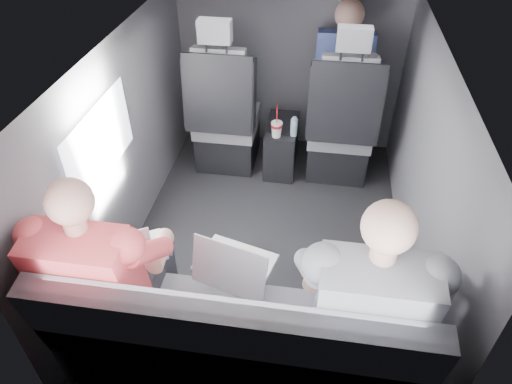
# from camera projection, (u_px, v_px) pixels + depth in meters

# --- Properties ---
(floor) EXTENTS (2.60, 2.60, 0.00)m
(floor) POSITION_uv_depth(u_px,v_px,m) (267.00, 239.00, 3.16)
(floor) COLOR black
(floor) RESTS_ON ground
(ceiling) EXTENTS (2.60, 2.60, 0.00)m
(ceiling) POSITION_uv_depth(u_px,v_px,m) (271.00, 50.00, 2.31)
(ceiling) COLOR #B2B2AD
(ceiling) RESTS_ON panel_back
(panel_left) EXTENTS (0.02, 2.60, 1.35)m
(panel_left) POSITION_uv_depth(u_px,v_px,m) (126.00, 147.00, 2.84)
(panel_left) COLOR #56565B
(panel_left) RESTS_ON floor
(panel_right) EXTENTS (0.02, 2.60, 1.35)m
(panel_right) POSITION_uv_depth(u_px,v_px,m) (423.00, 172.00, 2.63)
(panel_right) COLOR #56565B
(panel_right) RESTS_ON floor
(panel_front) EXTENTS (1.80, 0.02, 1.35)m
(panel_front) POSITION_uv_depth(u_px,v_px,m) (289.00, 69.00, 3.74)
(panel_front) COLOR #56565B
(panel_front) RESTS_ON floor
(panel_back) EXTENTS (1.80, 0.02, 1.35)m
(panel_back) POSITION_uv_depth(u_px,v_px,m) (225.00, 352.00, 1.74)
(panel_back) COLOR #56565B
(panel_back) RESTS_ON floor
(side_window) EXTENTS (0.02, 0.75, 0.42)m
(side_window) POSITION_uv_depth(u_px,v_px,m) (101.00, 142.00, 2.47)
(side_window) COLOR white
(side_window) RESTS_ON panel_left
(seatbelt) EXTENTS (0.35, 0.11, 0.59)m
(seatbelt) POSITION_uv_depth(u_px,v_px,m) (347.00, 94.00, 3.12)
(seatbelt) COLOR black
(seatbelt) RESTS_ON front_seat_right
(front_seat_left) EXTENTS (0.52, 0.58, 1.26)m
(front_seat_left) POSITION_uv_depth(u_px,v_px,m) (225.00, 123.00, 3.61)
(front_seat_left) COLOR black
(front_seat_left) RESTS_ON floor
(front_seat_right) EXTENTS (0.52, 0.58, 1.26)m
(front_seat_right) POSITION_uv_depth(u_px,v_px,m) (340.00, 132.00, 3.51)
(front_seat_right) COLOR black
(front_seat_right) RESTS_ON floor
(center_console) EXTENTS (0.24, 0.48, 0.41)m
(center_console) POSITION_uv_depth(u_px,v_px,m) (281.00, 146.00, 3.71)
(center_console) COLOR black
(center_console) RESTS_ON floor
(rear_bench) EXTENTS (1.60, 0.57, 0.92)m
(rear_bench) POSITION_uv_depth(u_px,v_px,m) (238.00, 350.00, 2.15)
(rear_bench) COLOR slate
(rear_bench) RESTS_ON floor
(soda_cup) EXTENTS (0.09, 0.09, 0.26)m
(soda_cup) POSITION_uv_depth(u_px,v_px,m) (277.00, 129.00, 3.41)
(soda_cup) COLOR white
(soda_cup) RESTS_ON center_console
(water_bottle) EXTENTS (0.05, 0.05, 0.16)m
(water_bottle) POSITION_uv_depth(u_px,v_px,m) (294.00, 127.00, 3.42)
(water_bottle) COLOR #A8CFE3
(water_bottle) RESTS_ON center_console
(laptop_white) EXTENTS (0.36, 0.40, 0.22)m
(laptop_white) POSITION_uv_depth(u_px,v_px,m) (130.00, 252.00, 2.21)
(laptop_white) COLOR silver
(laptop_white) RESTS_ON passenger_rear_left
(laptop_silver) EXTENTS (0.41, 0.40, 0.25)m
(laptop_silver) POSITION_uv_depth(u_px,v_px,m) (233.00, 264.00, 2.14)
(laptop_silver) COLOR silver
(laptop_silver) RESTS_ON rear_bench
(laptop_black) EXTENTS (0.32, 0.28, 0.23)m
(laptop_black) POSITION_uv_depth(u_px,v_px,m) (373.00, 269.00, 2.12)
(laptop_black) COLOR black
(laptop_black) RESTS_ON passenger_rear_right
(passenger_rear_left) EXTENTS (0.52, 0.63, 1.25)m
(passenger_rear_left) POSITION_uv_depth(u_px,v_px,m) (109.00, 274.00, 2.09)
(passenger_rear_left) COLOR #343339
(passenger_rear_left) RESTS_ON rear_bench
(passenger_rear_right) EXTENTS (0.54, 0.66, 1.29)m
(passenger_rear_right) POSITION_uv_depth(u_px,v_px,m) (364.00, 302.00, 1.95)
(passenger_rear_right) COLOR navy
(passenger_rear_right) RESTS_ON rear_bench
(passenger_front_right) EXTENTS (0.42, 0.42, 0.88)m
(passenger_front_right) POSITION_uv_depth(u_px,v_px,m) (342.00, 73.00, 3.48)
(passenger_front_right) COLOR navy
(passenger_front_right) RESTS_ON front_seat_right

